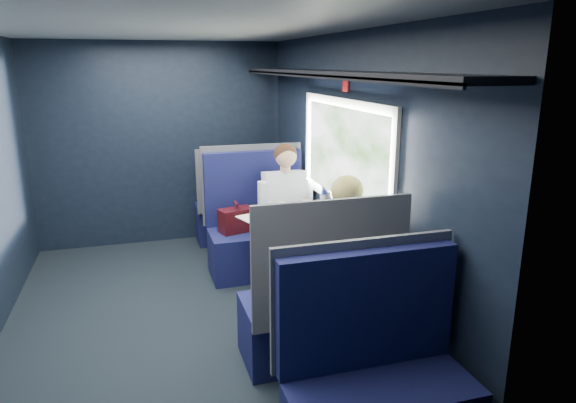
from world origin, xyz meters
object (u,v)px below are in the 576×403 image
object	(u,v)px
seat_bay_far	(317,308)
seat_bay_near	(258,231)
table	(303,233)
seat_row_back	(377,386)
bottle_small	(324,204)
laptop	(321,209)
man	(287,205)
cup	(319,206)
woman	(343,254)
seat_row_front	(240,208)

from	to	relation	value
seat_bay_far	seat_bay_near	bearing A→B (deg)	90.32
table	seat_bay_far	bearing A→B (deg)	-101.78
seat_row_back	bottle_small	world-z (taller)	seat_row_back
laptop	bottle_small	world-z (taller)	laptop
bottle_small	seat_bay_far	bearing A→B (deg)	-112.28
man	cup	xyz separation A→B (m)	(0.20, -0.37, 0.07)
table	cup	bearing A→B (deg)	51.37
seat_bay_near	bottle_small	distance (m)	0.91
woman	cup	xyz separation A→B (m)	(0.20, 1.04, 0.06)
seat_row_back	woman	size ratio (longest dim) A/B	0.88
man	bottle_small	bearing A→B (deg)	-68.28
seat_row_front	bottle_small	size ratio (longest dim) A/B	4.92
seat_bay_far	cup	world-z (taller)	seat_bay_far
cup	laptop	bearing A→B (deg)	-105.43
seat_bay_near	woman	size ratio (longest dim) A/B	0.95
seat_bay_far	cup	distance (m)	1.34
seat_bay_near	seat_bay_far	bearing A→B (deg)	-89.68
seat_row_back	laptop	world-z (taller)	seat_row_back
seat_row_back	laptop	bearing A→B (deg)	78.46
seat_row_back	cup	bearing A→B (deg)	78.16
table	woman	xyz separation A→B (m)	(0.07, -0.71, 0.06)
seat_row_back	bottle_small	bearing A→B (deg)	77.50
table	cup	distance (m)	0.44
table	seat_bay_far	distance (m)	0.93
man	woman	xyz separation A→B (m)	(0.00, -1.41, 0.01)
seat_bay_near	seat_row_back	xyz separation A→B (m)	(0.01, -2.67, -0.01)
table	seat_row_front	bearing A→B (deg)	95.80
seat_bay_far	woman	xyz separation A→B (m)	(0.25, 0.17, 0.31)
bottle_small	laptop	bearing A→B (deg)	-135.24
seat_bay_far	bottle_small	distance (m)	1.25
table	seat_row_front	world-z (taller)	seat_row_front
seat_row_front	man	size ratio (longest dim) A/B	0.88
seat_bay_near	laptop	size ratio (longest dim) A/B	3.27
woman	bottle_small	distance (m)	0.95
seat_bay_near	woman	bearing A→B (deg)	-80.66
seat_row_front	seat_row_back	bearing A→B (deg)	-90.00
laptop	bottle_small	bearing A→B (deg)	44.76
bottle_small	table	bearing A→B (deg)	-141.29
table	seat_bay_near	bearing A→B (deg)	102.44
seat_bay_far	man	size ratio (longest dim) A/B	0.95
bottle_small	cup	xyz separation A→B (m)	(0.00, 0.12, -0.05)
laptop	cup	distance (m)	0.17
seat_row_front	seat_row_back	size ratio (longest dim) A/B	1.00
seat_row_back	cup	xyz separation A→B (m)	(0.45, 2.13, 0.38)
seat_row_front	seat_row_back	world-z (taller)	same
seat_row_back	bottle_small	distance (m)	2.10
table	bottle_small	size ratio (longest dim) A/B	4.24
cup	man	bearing A→B (deg)	117.87
man	laptop	xyz separation A→B (m)	(0.15, -0.53, 0.09)
table	laptop	xyz separation A→B (m)	(0.22, 0.17, 0.15)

